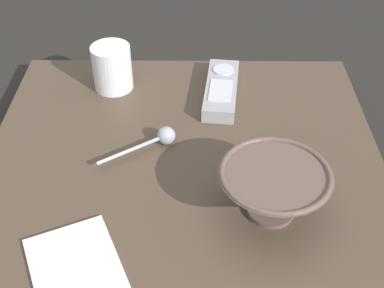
{
  "coord_description": "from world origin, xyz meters",
  "views": [
    {
      "loc": [
        0.58,
        0.02,
        0.57
      ],
      "look_at": [
        -0.03,
        0.01,
        0.06
      ],
      "focal_mm": 47.66,
      "sensor_mm": 36.0,
      "label": 1
    }
  ],
  "objects_px": {
    "coffee_mug": "(112,68)",
    "teaspoon": "(162,137)",
    "cereal_bowl": "(273,190)",
    "tv_remote_near": "(221,89)",
    "folded_napkin": "(75,265)"
  },
  "relations": [
    {
      "from": "cereal_bowl",
      "to": "folded_napkin",
      "type": "bearing_deg",
      "value": -69.78
    },
    {
      "from": "coffee_mug",
      "to": "folded_napkin",
      "type": "distance_m",
      "value": 0.41
    },
    {
      "from": "coffee_mug",
      "to": "tv_remote_near",
      "type": "bearing_deg",
      "value": 82.34
    },
    {
      "from": "cereal_bowl",
      "to": "tv_remote_near",
      "type": "distance_m",
      "value": 0.29
    },
    {
      "from": "cereal_bowl",
      "to": "folded_napkin",
      "type": "relative_size",
      "value": 0.94
    },
    {
      "from": "coffee_mug",
      "to": "teaspoon",
      "type": "distance_m",
      "value": 0.2
    },
    {
      "from": "coffee_mug",
      "to": "teaspoon",
      "type": "xyz_separation_m",
      "value": [
        0.17,
        0.1,
        -0.03
      ]
    },
    {
      "from": "coffee_mug",
      "to": "teaspoon",
      "type": "relative_size",
      "value": 0.71
    },
    {
      "from": "tv_remote_near",
      "to": "folded_napkin",
      "type": "xyz_separation_m",
      "value": [
        0.38,
        -0.2,
        -0.01
      ]
    },
    {
      "from": "coffee_mug",
      "to": "cereal_bowl",
      "type": "bearing_deg",
      "value": 39.68
    },
    {
      "from": "folded_napkin",
      "to": "coffee_mug",
      "type": "bearing_deg",
      "value": -179.91
    },
    {
      "from": "folded_napkin",
      "to": "teaspoon",
      "type": "bearing_deg",
      "value": 157.82
    },
    {
      "from": "coffee_mug",
      "to": "folded_napkin",
      "type": "xyz_separation_m",
      "value": [
        0.41,
        0.0,
        -0.04
      ]
    },
    {
      "from": "coffee_mug",
      "to": "folded_napkin",
      "type": "height_order",
      "value": "coffee_mug"
    },
    {
      "from": "cereal_bowl",
      "to": "folded_napkin",
      "type": "distance_m",
      "value": 0.28
    }
  ]
}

